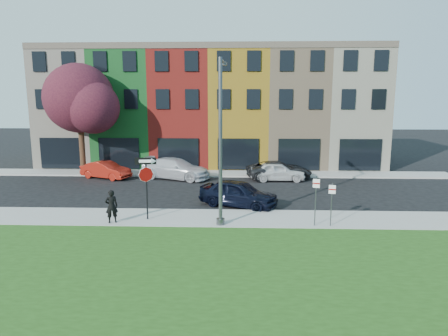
{
  "coord_description": "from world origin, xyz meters",
  "views": [
    {
      "loc": [
        0.07,
        -16.64,
        6.28
      ],
      "look_at": [
        -0.72,
        4.0,
        2.52
      ],
      "focal_mm": 32.0,
      "sensor_mm": 36.0,
      "label": 1
    }
  ],
  "objects_px": {
    "sedan_near": "(238,193)",
    "street_lamp": "(221,143)",
    "stop_sign": "(146,176)",
    "man": "(112,206)"
  },
  "relations": [
    {
      "from": "stop_sign",
      "to": "sedan_near",
      "type": "distance_m",
      "value": 5.69
    },
    {
      "from": "sedan_near",
      "to": "street_lamp",
      "type": "bearing_deg",
      "value": -169.46
    },
    {
      "from": "street_lamp",
      "to": "stop_sign",
      "type": "bearing_deg",
      "value": 175.29
    },
    {
      "from": "sedan_near",
      "to": "street_lamp",
      "type": "relative_size",
      "value": 0.62
    },
    {
      "from": "sedan_near",
      "to": "man",
      "type": "bearing_deg",
      "value": 144.3
    },
    {
      "from": "sedan_near",
      "to": "street_lamp",
      "type": "distance_m",
      "value": 4.87
    },
    {
      "from": "stop_sign",
      "to": "street_lamp",
      "type": "relative_size",
      "value": 0.4
    },
    {
      "from": "stop_sign",
      "to": "man",
      "type": "bearing_deg",
      "value": -168.03
    },
    {
      "from": "man",
      "to": "sedan_near",
      "type": "distance_m",
      "value": 7.17
    },
    {
      "from": "man",
      "to": "street_lamp",
      "type": "distance_m",
      "value": 6.21
    }
  ]
}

